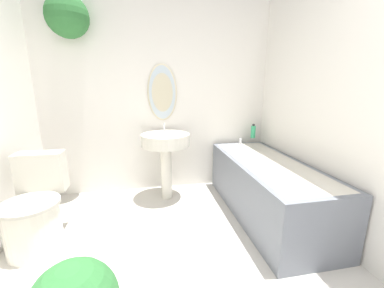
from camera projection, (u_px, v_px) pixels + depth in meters
The scene contains 6 objects.
wall_back at pixel (147, 85), 2.82m from camera, with size 2.88×0.43×2.40m.
wall_right at pixel (345, 101), 1.89m from camera, with size 0.06×2.75×2.40m.
toilet at pixel (35, 212), 1.94m from camera, with size 0.44×0.59×0.75m.
pedestal_sink at pixel (166, 146), 2.72m from camera, with size 0.56×0.56×0.89m.
bathtub at pixel (266, 187), 2.43m from camera, with size 0.67×1.68×0.65m.
shampoo_bottle at pixel (253, 132), 3.09m from camera, with size 0.06×0.06×0.18m.
Camera 1 is at (-0.16, -0.33, 1.31)m, focal length 22.00 mm.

